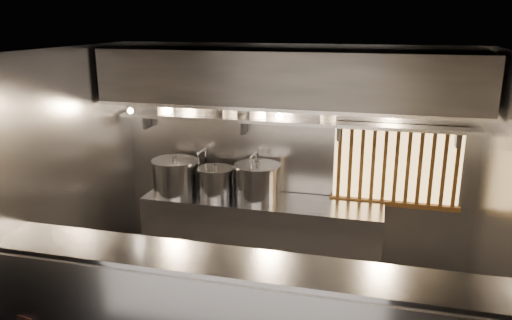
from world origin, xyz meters
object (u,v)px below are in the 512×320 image
at_px(pendant_bulb, 279,116).
at_px(stock_pot_left, 216,182).
at_px(heat_lamp, 129,106).
at_px(stock_pot_mid, 175,176).
at_px(stock_pot_right, 257,182).

distance_m(pendant_bulb, stock_pot_left, 1.19).
height_order(heat_lamp, stock_pot_mid, heat_lamp).
height_order(pendant_bulb, stock_pot_right, pendant_bulb).
xyz_separation_m(pendant_bulb, stock_pot_right, (-0.26, -0.03, -0.84)).
height_order(stock_pot_left, stock_pot_right, stock_pot_right).
bearing_deg(stock_pot_right, heat_lamp, -168.36).
relative_size(pendant_bulb, stock_pot_mid, 0.24).
xyz_separation_m(stock_pot_left, stock_pot_right, (0.54, 0.03, 0.04)).
height_order(stock_pot_left, stock_pot_mid, stock_pot_mid).
bearing_deg(stock_pot_mid, pendant_bulb, 3.88).
bearing_deg(heat_lamp, pendant_bulb, 11.00).
height_order(stock_pot_mid, stock_pot_right, same).
bearing_deg(stock_pot_left, pendant_bulb, 4.48).
xyz_separation_m(pendant_bulb, stock_pot_left, (-0.80, -0.06, -0.87)).
relative_size(stock_pot_left, stock_pot_mid, 0.72).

